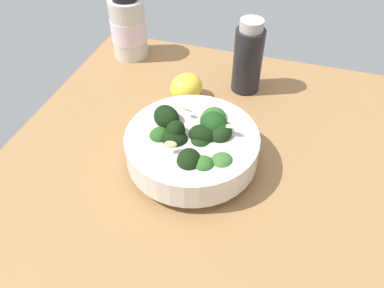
# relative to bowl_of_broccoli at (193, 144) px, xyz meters

# --- Properties ---
(ground_plane) EXTENTS (0.62, 0.62, 0.04)m
(ground_plane) POSITION_rel_bowl_of_broccoli_xyz_m (0.00, 0.04, -0.06)
(ground_plane) COLOR #996D42
(bowl_of_broccoli) EXTENTS (0.20, 0.20, 0.09)m
(bowl_of_broccoli) POSITION_rel_bowl_of_broccoli_xyz_m (0.00, 0.00, 0.00)
(bowl_of_broccoli) COLOR silver
(bowl_of_broccoli) RESTS_ON ground_plane
(lemon_wedge) EXTENTS (0.08, 0.08, 0.05)m
(lemon_wedge) POSITION_rel_bowl_of_broccoli_xyz_m (-0.06, 0.15, -0.01)
(lemon_wedge) COLOR yellow
(lemon_wedge) RESTS_ON ground_plane
(bottle_tall) EXTENTS (0.05, 0.05, 0.14)m
(bottle_tall) POSITION_rel_bowl_of_broccoli_xyz_m (0.04, 0.22, 0.03)
(bottle_tall) COLOR black
(bottle_tall) RESTS_ON ground_plane
(bottle_short) EXTENTS (0.07, 0.07, 0.14)m
(bottle_short) POSITION_rel_bowl_of_broccoli_xyz_m (-0.22, 0.27, 0.02)
(bottle_short) COLOR beige
(bottle_short) RESTS_ON ground_plane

